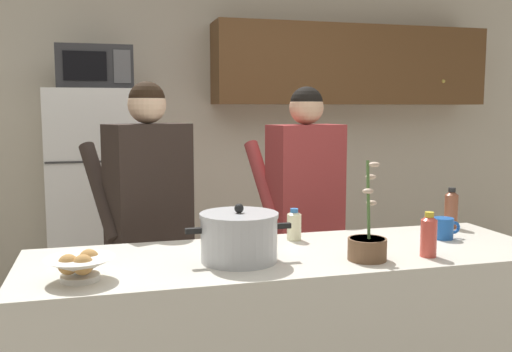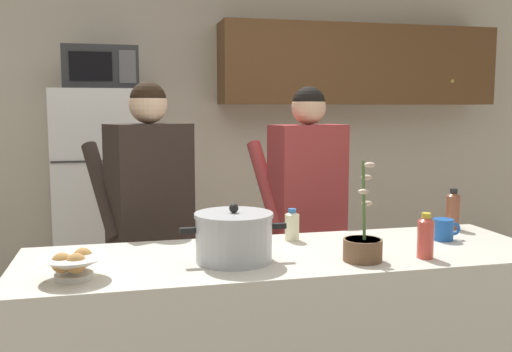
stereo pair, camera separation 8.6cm
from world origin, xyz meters
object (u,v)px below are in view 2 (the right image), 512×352
at_px(bottle_near_edge, 426,236).
at_px(cooking_pot, 234,237).
at_px(coffee_mug, 444,230).
at_px(potted_orchid, 363,245).
at_px(refrigerator, 106,208).
at_px(bread_bowl, 74,265).
at_px(microwave, 101,68).
at_px(person_by_sink, 307,197).
at_px(bottle_mid_counter, 292,225).
at_px(bottle_far_corner, 453,209).
at_px(person_near_pot, 150,203).

bearing_deg(bottle_near_edge, cooking_pot, 169.90).
bearing_deg(coffee_mug, potted_orchid, -154.40).
relative_size(refrigerator, bread_bowl, 6.86).
distance_m(microwave, bread_bowl, 2.15).
relative_size(person_by_sink, bottle_mid_counter, 11.45).
relative_size(bread_bowl, bottle_far_corner, 1.20).
height_order(cooking_pot, bread_bowl, cooking_pot).
height_order(person_by_sink, coffee_mug, person_by_sink).
distance_m(person_by_sink, coffee_mug, 0.87).
bearing_deg(microwave, person_by_sink, -41.54).
relative_size(refrigerator, cooking_pot, 3.94).
bearing_deg(cooking_pot, person_near_pot, 108.09).
height_order(bread_bowl, potted_orchid, potted_orchid).
height_order(person_near_pot, person_by_sink, person_near_pot).
height_order(coffee_mug, bottle_far_corner, bottle_far_corner).
bearing_deg(bottle_far_corner, person_near_pot, 159.86).
relative_size(microwave, bread_bowl, 2.03).
xyz_separation_m(microwave, person_by_sink, (1.12, -0.99, -0.76)).
distance_m(person_by_sink, bottle_mid_counter, 0.69).
bearing_deg(refrigerator, microwave, -89.93).
relative_size(person_by_sink, bread_bowl, 6.84).
xyz_separation_m(microwave, person_near_pot, (0.25, -1.05, -0.75)).
relative_size(refrigerator, microwave, 3.39).
xyz_separation_m(person_by_sink, bottle_mid_counter, (-0.28, -0.63, -0.02)).
bearing_deg(cooking_pot, person_by_sink, 56.52).
bearing_deg(person_by_sink, bottle_near_edge, -82.33).
xyz_separation_m(refrigerator, person_by_sink, (1.12, -1.01, 0.20)).
relative_size(person_near_pot, potted_orchid, 4.24).
bearing_deg(bottle_far_corner, person_by_sink, 133.12).
relative_size(cooking_pot, bottle_mid_counter, 2.91).
distance_m(microwave, potted_orchid, 2.38).
distance_m(bread_bowl, bottle_mid_counter, 0.97).
distance_m(bottle_mid_counter, bottle_far_corner, 0.83).
relative_size(cooking_pot, bottle_near_edge, 2.31).
relative_size(bread_bowl, bottle_near_edge, 1.33).
height_order(bread_bowl, bottle_near_edge, bottle_near_edge).
relative_size(person_by_sink, potted_orchid, 4.20).
xyz_separation_m(person_near_pot, bottle_near_edge, (1.01, -0.97, -0.01)).
bearing_deg(refrigerator, person_by_sink, -42.16).
height_order(refrigerator, bottle_far_corner, refrigerator).
bearing_deg(microwave, bottle_far_corner, -43.40).
bearing_deg(coffee_mug, bottle_near_edge, -133.12).
distance_m(cooking_pot, bread_bowl, 0.59).
distance_m(coffee_mug, bottle_near_edge, 0.35).
height_order(refrigerator, microwave, microwave).
bearing_deg(bread_bowl, potted_orchid, -0.72).
height_order(microwave, bread_bowl, microwave).
height_order(microwave, person_by_sink, microwave).
bearing_deg(person_by_sink, bottle_mid_counter, -114.04).
bearing_deg(potted_orchid, bottle_near_edge, -3.83).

